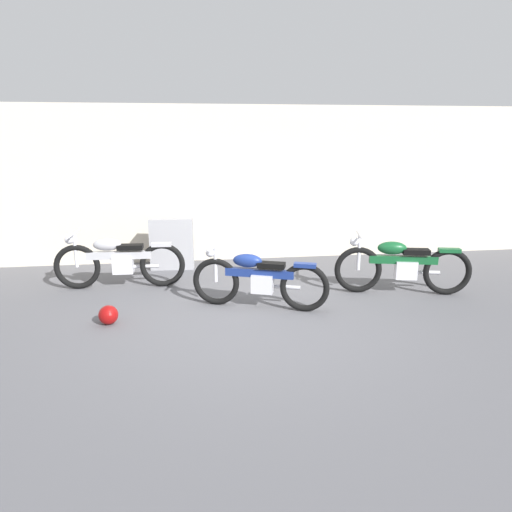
# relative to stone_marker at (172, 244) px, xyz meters

# --- Properties ---
(ground_plane) EXTENTS (40.00, 40.00, 0.00)m
(ground_plane) POSITION_rel_stone_marker_xyz_m (1.08, -2.68, -0.46)
(ground_plane) COLOR #56565B
(building_wall) EXTENTS (18.00, 0.30, 2.93)m
(building_wall) POSITION_rel_stone_marker_xyz_m (1.08, 0.69, 1.00)
(building_wall) COLOR beige
(building_wall) RESTS_ON ground_plane
(stone_marker) EXTENTS (0.79, 0.26, 0.93)m
(stone_marker) POSITION_rel_stone_marker_xyz_m (0.00, 0.00, 0.00)
(stone_marker) COLOR #9E9EA3
(stone_marker) RESTS_ON ground_plane
(helmet) EXTENTS (0.25, 0.25, 0.25)m
(helmet) POSITION_rel_stone_marker_xyz_m (-0.74, -2.52, -0.34)
(helmet) COLOR maroon
(helmet) RESTS_ON ground_plane
(motorcycle_silver) EXTENTS (2.05, 0.57, 0.92)m
(motorcycle_silver) POSITION_rel_stone_marker_xyz_m (-0.80, -0.98, -0.02)
(motorcycle_silver) COLOR black
(motorcycle_silver) RESTS_ON ground_plane
(motorcycle_blue) EXTENTS (1.87, 0.87, 0.88)m
(motorcycle_blue) POSITION_rel_stone_marker_xyz_m (1.27, -2.19, -0.04)
(motorcycle_blue) COLOR black
(motorcycle_blue) RESTS_ON ground_plane
(motorcycle_green) EXTENTS (2.03, 0.71, 0.93)m
(motorcycle_green) POSITION_rel_stone_marker_xyz_m (3.53, -1.88, -0.02)
(motorcycle_green) COLOR black
(motorcycle_green) RESTS_ON ground_plane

